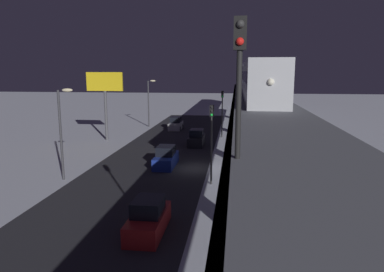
% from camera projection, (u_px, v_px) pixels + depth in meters
% --- Properties ---
extents(ground_plane, '(240.00, 240.00, 0.00)m').
position_uv_depth(ground_plane, '(195.00, 168.00, 33.80)').
color(ground_plane, silver).
extents(avenue_asphalt, '(11.00, 82.68, 0.01)m').
position_uv_depth(avenue_asphalt, '(151.00, 167.00, 34.31)').
color(avenue_asphalt, '#28282D').
rests_on(avenue_asphalt, ground_plane).
extents(elevated_railway, '(5.00, 82.68, 6.45)m').
position_uv_depth(elevated_railway, '(259.00, 110.00, 32.11)').
color(elevated_railway, slate).
rests_on(elevated_railway, ground_plane).
extents(subway_train, '(2.94, 74.07, 3.40)m').
position_uv_depth(subway_train, '(250.00, 76.00, 58.76)').
color(subway_train, '#B7BABF').
rests_on(subway_train, elevated_railway).
extents(rail_signal, '(0.36, 0.41, 4.00)m').
position_uv_depth(rail_signal, '(239.00, 64.00, 10.02)').
color(rail_signal, black).
rests_on(rail_signal, elevated_railway).
extents(sedan_silver, '(1.91, 4.24, 1.97)m').
position_uv_depth(sedan_silver, '(176.00, 124.00, 56.56)').
color(sedan_silver, '#B2B2B7').
rests_on(sedan_silver, ground_plane).
extents(sedan_black, '(1.80, 4.54, 1.97)m').
position_uv_depth(sedan_black, '(197.00, 139.00, 44.41)').
color(sedan_black, black).
rests_on(sedan_black, ground_plane).
extents(sedan_blue, '(1.80, 4.46, 1.97)m').
position_uv_depth(sedan_blue, '(166.00, 158.00, 34.41)').
color(sedan_blue, navy).
rests_on(sedan_blue, ground_plane).
extents(sedan_red, '(1.80, 4.40, 1.97)m').
position_uv_depth(sedan_red, '(148.00, 219.00, 20.20)').
color(sedan_red, '#A51E1E').
rests_on(sedan_red, ground_plane).
extents(traffic_light_near, '(0.32, 0.44, 6.40)m').
position_uv_depth(traffic_light_near, '(212.00, 133.00, 28.27)').
color(traffic_light_near, '#2D2D2D').
rests_on(traffic_light_near, ground_plane).
extents(traffic_light_mid, '(0.32, 0.44, 6.40)m').
position_uv_depth(traffic_light_mid, '(222.00, 107.00, 49.07)').
color(traffic_light_mid, '#2D2D2D').
rests_on(traffic_light_mid, ground_plane).
extents(commercial_billboard, '(4.80, 0.36, 8.90)m').
position_uv_depth(commercial_billboard, '(105.00, 88.00, 46.54)').
color(commercial_billboard, '#4C4C51').
rests_on(commercial_billboard, ground_plane).
extents(street_lamp_near, '(1.35, 0.44, 7.65)m').
position_uv_depth(street_lamp_near, '(63.00, 123.00, 29.30)').
color(street_lamp_near, '#38383D').
rests_on(street_lamp_near, ground_plane).
extents(street_lamp_far, '(1.35, 0.44, 7.65)m').
position_uv_depth(street_lamp_far, '(150.00, 97.00, 58.61)').
color(street_lamp_far, '#38383D').
rests_on(street_lamp_far, ground_plane).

